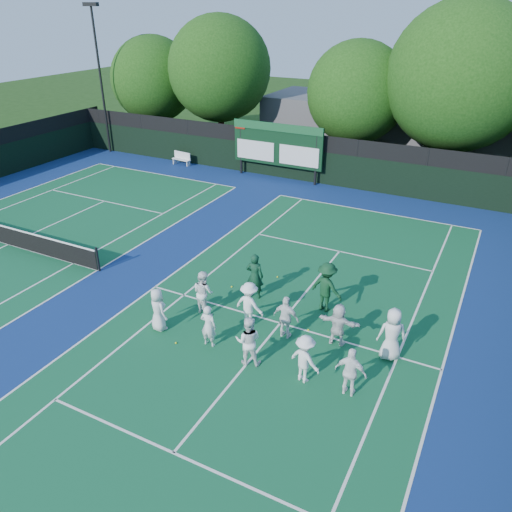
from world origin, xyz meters
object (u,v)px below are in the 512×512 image
at_px(scoreboard, 277,145).
at_px(coach_left, 255,276).
at_px(tennis_net, 6,235).
at_px(bench, 182,158).

height_order(scoreboard, coach_left, scoreboard).
bearing_deg(scoreboard, tennis_net, -115.60).
xyz_separation_m(tennis_net, coach_left, (12.38, 1.16, 0.42)).
bearing_deg(tennis_net, coach_left, 5.37).
distance_m(scoreboard, tennis_net, 16.26).
height_order(scoreboard, tennis_net, scoreboard).
bearing_deg(tennis_net, scoreboard, 64.40).
distance_m(bench, coach_left, 18.23).
bearing_deg(tennis_net, bench, 90.72).
relative_size(scoreboard, coach_left, 3.27).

